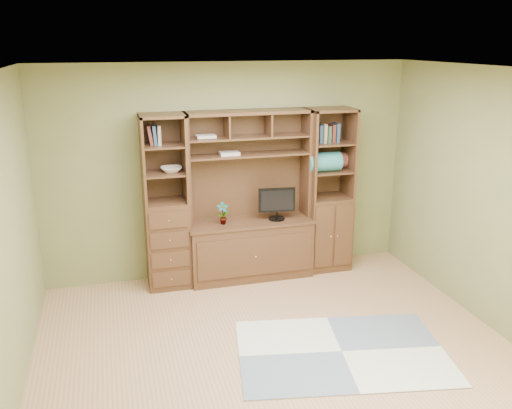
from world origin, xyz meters
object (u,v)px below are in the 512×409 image
object	(u,v)px
left_tower	(166,203)
monitor	(277,198)
center_hutch	(250,197)
right_tower	(328,191)

from	to	relation	value
left_tower	monitor	world-z (taller)	left_tower
left_tower	center_hutch	bearing A→B (deg)	-2.29
left_tower	right_tower	world-z (taller)	same
center_hutch	monitor	distance (m)	0.33
right_tower	monitor	distance (m)	0.70
left_tower	monitor	distance (m)	1.33
left_tower	right_tower	distance (m)	2.02
center_hutch	monitor	size ratio (longest dim) A/B	3.75
monitor	center_hutch	bearing A→B (deg)	-179.42
left_tower	right_tower	bearing A→B (deg)	0.00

